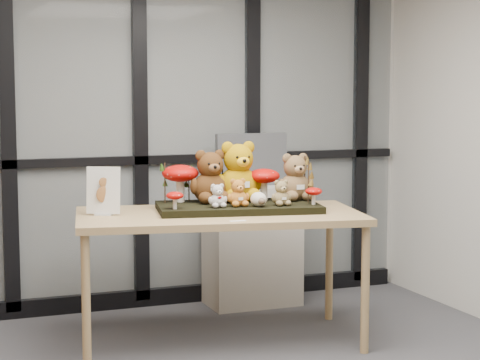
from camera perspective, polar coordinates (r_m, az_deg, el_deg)
name	(u,v)px	position (r m, az deg, el deg)	size (l,w,h in m)	color
room_shell	(185,60)	(3.62, -3.62, 7.89)	(5.00, 5.00, 5.00)	beige
glass_partition	(75,108)	(6.02, -10.75, 4.64)	(4.90, 0.06, 2.78)	#2D383F
display_table	(219,223)	(5.28, -1.37, -2.86)	(1.85, 1.17, 0.80)	tan
diorama_tray	(238,207)	(5.36, -0.12, -1.80)	(0.99, 0.49, 0.04)	black
bear_pooh_yellow	(238,168)	(5.47, -0.12, 0.78)	(0.32, 0.29, 0.41)	#B48305
bear_brown_medium	(210,173)	(5.41, -1.97, 0.44)	(0.28, 0.25, 0.36)	#4D2C11
bear_tan_back	(295,174)	(5.54, 3.62, 0.38)	(0.25, 0.23, 0.33)	brown
bear_small_yellow	(238,191)	(5.24, -0.14, -0.72)	(0.14, 0.13, 0.19)	#BC6D23
bear_white_bow	(217,194)	(5.19, -1.49, -0.95)	(0.12, 0.11, 0.16)	beige
bear_beige_small	(281,191)	(5.28, 2.72, -0.75)	(0.13, 0.12, 0.17)	olive
plush_cream_hedgehog	(258,199)	(5.23, 1.22, -1.22)	(0.07, 0.07, 0.10)	silver
mushroom_back_left	(180,182)	(5.44, -3.94, -0.10)	(0.23, 0.23, 0.26)	#A70905
mushroom_back_right	(264,183)	(5.50, 1.58, -0.20)	(0.20, 0.20, 0.22)	#A70905
mushroom_front_left	(175,199)	(5.14, -4.30, -1.28)	(0.10, 0.10, 0.11)	#A70905
mushroom_front_right	(314,195)	(5.33, 4.85, -1.00)	(0.10, 0.10, 0.12)	#A70905
sprig_green_far_left	(165,183)	(5.40, -4.95, -0.18)	(0.05, 0.05, 0.25)	#193C0D
sprig_green_mid_left	(189,183)	(5.48, -3.37, -0.20)	(0.05, 0.05, 0.23)	#193C0D
sprig_dry_far_right	(305,178)	(5.53, 4.27, 0.13)	(0.05, 0.05, 0.28)	brown
sprig_dry_mid_right	(308,182)	(5.41, 4.51, -0.15)	(0.05, 0.05, 0.25)	brown
sprig_green_centre	(222,181)	(5.51, -1.16, -0.09)	(0.05, 0.05, 0.24)	#193C0D
sign_holder	(103,193)	(5.22, -8.96, -0.84)	(0.19, 0.12, 0.29)	silver
label_card	(238,221)	(4.95, -0.15, -2.70)	(0.10, 0.03, 0.00)	white
cabinet	(252,245)	(6.25, 0.81, -4.31)	(0.64, 0.38, 0.86)	#B6AFA2
monitor	(251,160)	(6.18, 0.76, 1.35)	(0.53, 0.06, 0.37)	#4B4D53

